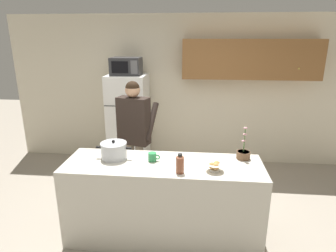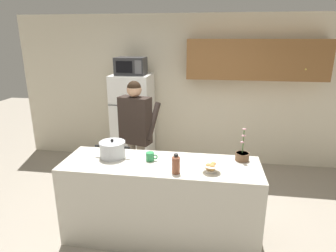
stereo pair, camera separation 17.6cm
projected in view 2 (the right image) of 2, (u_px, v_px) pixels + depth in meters
ground_plane at (161, 235)px, 3.39m from camera, size 14.00×14.00×0.00m
back_wall_unit at (196, 85)px, 5.06m from camera, size 6.00×0.48×2.60m
kitchen_island at (161, 200)px, 3.25m from camera, size 2.14×0.68×0.92m
refrigerator at (133, 122)px, 5.01m from camera, size 0.64×0.68×1.63m
microwave at (131, 66)px, 4.71m from camera, size 0.48×0.37×0.28m
person_near_pot at (136, 126)px, 3.96m from camera, size 0.59×0.52×1.68m
cooking_pot at (113, 149)px, 3.25m from camera, size 0.40×0.29×0.22m
coffee_mug at (150, 157)px, 3.16m from camera, size 0.13×0.09×0.10m
bread_bowl at (211, 167)px, 2.89m from camera, size 0.18×0.18×0.10m
bottle_near_edge at (176, 164)px, 2.86m from camera, size 0.08×0.08×0.21m
potted_orchid at (242, 155)px, 3.17m from camera, size 0.15×0.15×0.38m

